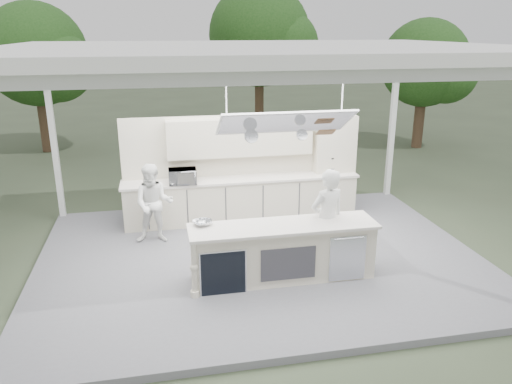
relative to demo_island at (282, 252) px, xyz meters
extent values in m
plane|color=#3E4A33|center=(-0.18, 0.91, -0.60)|extent=(90.00, 90.00, 0.00)
cube|color=slate|center=(-0.18, 0.91, -0.54)|extent=(8.00, 6.00, 0.12)
cube|color=white|center=(3.72, 3.81, 1.25)|extent=(0.12, 0.12, 3.70)
cube|color=white|center=(-4.08, 3.81, 1.25)|extent=(0.12, 0.12, 3.70)
cube|color=white|center=(-0.18, 0.91, 3.18)|extent=(8.20, 6.20, 0.16)
cube|color=white|center=(-0.18, -1.99, 3.02)|extent=(8.00, 0.12, 0.16)
cube|color=white|center=(-0.18, 3.81, 3.02)|extent=(8.00, 0.12, 0.16)
cube|color=white|center=(-4.08, 0.91, 3.02)|extent=(0.12, 6.00, 0.16)
cube|color=white|center=(3.72, 0.91, 3.02)|extent=(0.12, 6.00, 0.16)
cube|color=white|center=(0.02, 0.01, 2.15)|extent=(2.00, 0.71, 0.43)
cube|color=white|center=(0.02, 0.01, 2.15)|extent=(2.06, 0.76, 0.46)
cylinder|color=white|center=(-0.88, 0.01, 2.63)|extent=(0.02, 0.02, 0.95)
cylinder|color=white|center=(0.92, 0.01, 2.63)|extent=(0.02, 0.02, 0.95)
cylinder|color=silver|center=(-0.48, 0.16, 1.93)|extent=(0.22, 0.14, 0.21)
cylinder|color=silver|center=(0.32, 0.11, 1.93)|extent=(0.18, 0.12, 0.18)
cube|color=brown|center=(0.72, 0.13, 1.95)|extent=(0.28, 0.18, 0.12)
cube|color=beige|center=(0.02, 0.01, -0.03)|extent=(3.00, 0.70, 0.90)
cube|color=white|center=(0.02, 0.01, 0.45)|extent=(3.10, 0.78, 0.05)
cylinder|color=beige|center=(-1.48, -0.34, -0.02)|extent=(0.11, 0.11, 0.92)
cube|color=black|center=(-1.03, -0.34, -0.12)|extent=(0.70, 0.04, 0.72)
cube|color=silver|center=(-1.03, -0.35, -0.12)|extent=(0.74, 0.03, 0.72)
cube|color=#3A393F|center=(0.02, -0.35, -0.06)|extent=(0.90, 0.02, 0.55)
cube|color=silver|center=(1.02, -0.35, -0.06)|extent=(0.62, 0.02, 0.78)
cube|color=beige|center=(-0.18, 2.81, -0.03)|extent=(5.00, 0.65, 0.90)
cube|color=white|center=(-0.18, 2.81, 0.45)|extent=(5.08, 0.72, 0.05)
cube|color=beige|center=(-0.18, 3.11, 0.65)|extent=(5.00, 0.10, 2.25)
cube|color=beige|center=(-0.18, 2.98, 1.32)|extent=(3.10, 0.38, 0.80)
cube|color=beige|center=(1.92, 2.93, 1.07)|extent=(0.90, 0.45, 1.30)
cube|color=brown|center=(1.92, 2.93, 1.07)|extent=(0.84, 0.40, 0.03)
cylinder|color=silver|center=(1.82, 2.79, 0.53)|extent=(0.20, 0.20, 0.12)
cylinder|color=black|center=(1.82, 2.79, 0.69)|extent=(0.17, 0.17, 0.20)
cylinder|color=black|center=(2.17, 2.79, 0.52)|extent=(0.16, 0.16, 0.10)
cone|color=black|center=(2.17, 2.79, 0.69)|extent=(0.14, 0.14, 0.24)
cylinder|color=#4F3827|center=(-5.68, 10.91, 0.45)|extent=(0.36, 0.36, 2.10)
sphere|color=#305921|center=(-5.68, 10.91, 2.69)|extent=(3.40, 3.40, 3.40)
sphere|color=#305921|center=(-5.00, 10.40, 2.35)|extent=(2.38, 2.38, 2.38)
cylinder|color=#4F3827|center=(2.32, 12.91, 0.63)|extent=(0.36, 0.36, 2.45)
sphere|color=#305921|center=(2.32, 12.91, 3.25)|extent=(4.00, 4.00, 4.00)
sphere|color=#305921|center=(3.12, 12.31, 2.85)|extent=(2.80, 2.80, 2.80)
cylinder|color=#4F3827|center=(7.32, 8.91, 0.37)|extent=(0.36, 0.36, 1.92)
sphere|color=#305921|center=(7.32, 8.91, 2.38)|extent=(3.00, 3.00, 3.00)
sphere|color=#305921|center=(7.92, 8.46, 2.08)|extent=(2.10, 2.10, 2.10)
imported|color=silver|center=(0.84, 0.21, 0.42)|extent=(0.75, 0.60, 1.79)
imported|color=white|center=(-2.05, 1.95, 0.31)|extent=(0.83, 0.68, 1.57)
imported|color=silver|center=(-1.45, 2.61, 0.63)|extent=(0.57, 0.39, 0.31)
imported|color=silver|center=(-1.28, 0.26, 0.51)|extent=(0.38, 0.38, 0.07)
imported|color=silver|center=(-1.24, 0.26, 0.52)|extent=(0.35, 0.35, 0.08)
camera|label=1|loc=(-1.92, -7.30, 3.53)|focal=35.00mm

